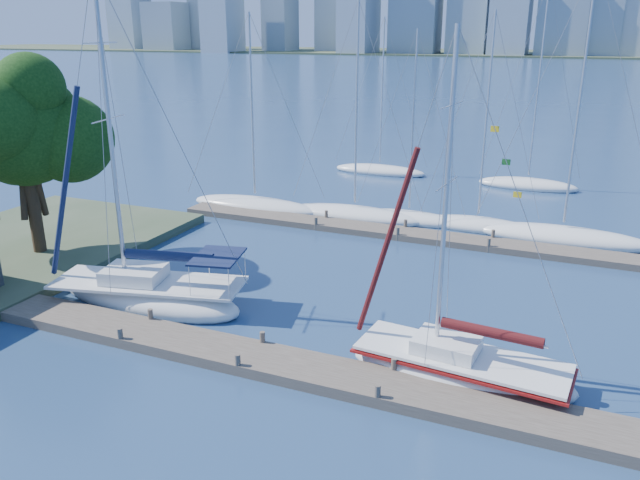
% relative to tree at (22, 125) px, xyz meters
% --- Properties ---
extents(ground, '(700.00, 700.00, 0.00)m').
position_rel_tree_xyz_m(ground, '(15.01, -5.02, -6.95)').
color(ground, navy).
rests_on(ground, ground).
extents(near_dock, '(26.00, 2.00, 0.40)m').
position_rel_tree_xyz_m(near_dock, '(15.01, -5.02, -6.75)').
color(near_dock, '#493F35').
rests_on(near_dock, ground).
extents(far_dock, '(30.00, 1.80, 0.36)m').
position_rel_tree_xyz_m(far_dock, '(17.01, 10.98, -6.77)').
color(far_dock, '#493F35').
rests_on(far_dock, ground).
extents(far_shore, '(800.00, 100.00, 1.50)m').
position_rel_tree_xyz_m(far_shore, '(15.01, 314.98, -6.95)').
color(far_shore, '#38472D').
rests_on(far_shore, ground).
extents(tree, '(7.83, 7.14, 10.35)m').
position_rel_tree_xyz_m(tree, '(0.00, 0.00, 0.00)').
color(tree, '#322416').
rests_on(tree, ground).
extents(sailboat_navy, '(9.23, 4.81, 14.18)m').
position_rel_tree_xyz_m(sailboat_navy, '(8.50, -2.23, -5.87)').
color(sailboat_navy, white).
rests_on(sailboat_navy, ground).
extents(sailboat_maroon, '(7.77, 3.15, 11.97)m').
position_rel_tree_xyz_m(sailboat_maroon, '(22.05, -3.16, -5.98)').
color(sailboat_maroon, white).
rests_on(sailboat_maroon, ground).
extents(bg_boat_0, '(9.50, 4.66, 12.69)m').
position_rel_tree_xyz_m(bg_boat_0, '(5.53, 12.79, -6.69)').
color(bg_boat_0, white).
rests_on(bg_boat_0, ground).
extents(bg_boat_1, '(9.05, 3.06, 13.27)m').
position_rel_tree_xyz_m(bg_boat_1, '(12.30, 13.37, -6.69)').
color(bg_boat_1, white).
rests_on(bg_boat_1, ground).
extents(bg_boat_2, '(7.19, 2.69, 11.66)m').
position_rel_tree_xyz_m(bg_boat_2, '(15.62, 14.00, -6.72)').
color(bg_boat_2, white).
rests_on(bg_boat_2, ground).
extents(bg_boat_3, '(7.05, 3.00, 12.65)m').
position_rel_tree_xyz_m(bg_boat_3, '(19.79, 14.17, -6.70)').
color(bg_boat_3, white).
rests_on(bg_boat_3, ground).
extents(bg_boat_4, '(9.76, 3.38, 14.99)m').
position_rel_tree_xyz_m(bg_boat_4, '(24.55, 13.68, -6.66)').
color(bg_boat_4, white).
rests_on(bg_boat_4, ground).
extents(bg_boat_6, '(7.81, 2.83, 12.57)m').
position_rel_tree_xyz_m(bg_boat_6, '(9.78, 26.46, -6.70)').
color(bg_boat_6, white).
rests_on(bg_boat_6, ground).
extents(bg_boat_7, '(7.50, 3.57, 14.93)m').
position_rel_tree_xyz_m(bg_boat_7, '(21.56, 25.92, -6.66)').
color(bg_boat_7, white).
rests_on(bg_boat_7, ground).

